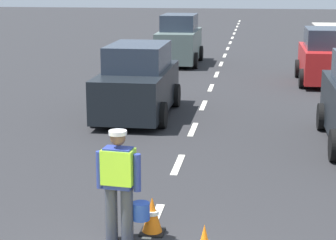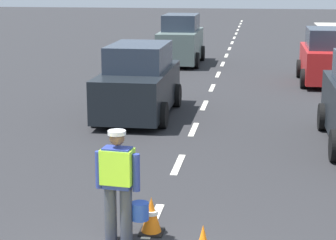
{
  "view_description": "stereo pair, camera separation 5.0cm",
  "coord_description": "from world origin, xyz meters",
  "px_view_note": "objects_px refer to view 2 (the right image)",
  "views": [
    {
      "loc": [
        1.52,
        -6.26,
        3.79
      ],
      "look_at": [
        -0.11,
        5.04,
        1.1
      ],
      "focal_mm": 65.35,
      "sensor_mm": 36.0,
      "label": 1
    },
    {
      "loc": [
        1.57,
        -6.26,
        3.79
      ],
      "look_at": [
        -0.11,
        5.04,
        1.1
      ],
      "focal_mm": 65.35,
      "sensor_mm": 36.0,
      "label": 2
    }
  ],
  "objects_px": {
    "car_oncoming_lead": "(139,83)",
    "car_oncoming_second": "(181,41)",
    "traffic_cone_far": "(151,215)",
    "road_worker": "(119,180)",
    "car_parked_far": "(329,58)"
  },
  "relations": [
    {
      "from": "traffic_cone_far",
      "to": "car_oncoming_lead",
      "type": "relative_size",
      "value": 0.13
    },
    {
      "from": "car_parked_far",
      "to": "car_oncoming_lead",
      "type": "distance_m",
      "value": 8.46
    },
    {
      "from": "car_oncoming_second",
      "to": "road_worker",
      "type": "bearing_deg",
      "value": -85.38
    },
    {
      "from": "car_oncoming_lead",
      "to": "road_worker",
      "type": "bearing_deg",
      "value": -80.76
    },
    {
      "from": "car_oncoming_lead",
      "to": "car_oncoming_second",
      "type": "xyz_separation_m",
      "value": [
        -0.16,
        10.37,
        0.08
      ]
    },
    {
      "from": "road_worker",
      "to": "car_parked_far",
      "type": "xyz_separation_m",
      "value": [
        4.42,
        14.41,
        -0.01
      ]
    },
    {
      "from": "car_parked_far",
      "to": "car_oncoming_lead",
      "type": "bearing_deg",
      "value": -132.94
    },
    {
      "from": "car_oncoming_lead",
      "to": "car_oncoming_second",
      "type": "height_order",
      "value": "car_oncoming_second"
    },
    {
      "from": "car_oncoming_lead",
      "to": "car_oncoming_second",
      "type": "distance_m",
      "value": 10.37
    },
    {
      "from": "road_worker",
      "to": "car_oncoming_lead",
      "type": "distance_m",
      "value": 8.33
    },
    {
      "from": "road_worker",
      "to": "traffic_cone_far",
      "type": "bearing_deg",
      "value": 39.12
    },
    {
      "from": "traffic_cone_far",
      "to": "car_parked_far",
      "type": "distance_m",
      "value": 14.66
    },
    {
      "from": "traffic_cone_far",
      "to": "car_oncoming_lead",
      "type": "height_order",
      "value": "car_oncoming_lead"
    },
    {
      "from": "road_worker",
      "to": "car_oncoming_second",
      "type": "relative_size",
      "value": 0.42
    },
    {
      "from": "traffic_cone_far",
      "to": "car_parked_far",
      "type": "bearing_deg",
      "value": 74.07
    }
  ]
}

